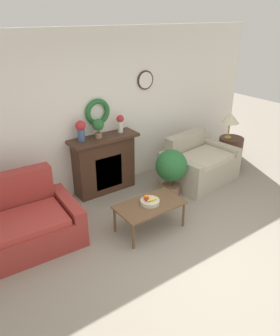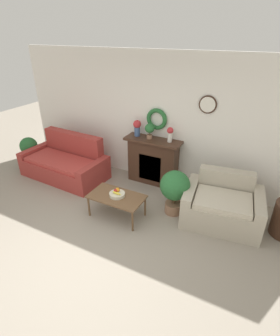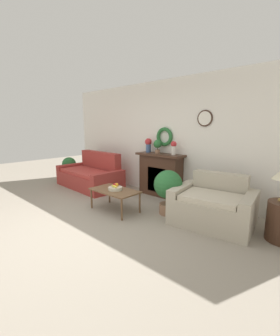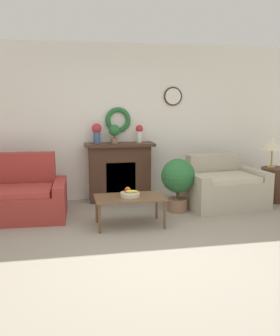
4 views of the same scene
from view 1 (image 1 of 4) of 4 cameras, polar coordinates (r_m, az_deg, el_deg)
name	(u,v)px [view 1 (image 1 of 4)]	position (r m, az deg, el deg)	size (l,w,h in m)	color
ground_plane	(207,267)	(4.36, 11.67, -16.52)	(16.00, 16.00, 0.00)	gray
wall_back	(99,113)	(5.59, -7.23, 9.43)	(6.80, 0.15, 2.70)	white
fireplace	(104,164)	(5.69, -6.25, 0.75)	(1.19, 0.41, 1.02)	#42281C
couch_left	(4,230)	(4.71, -22.60, -9.88)	(1.95, 1.06, 0.94)	#9E332D
loveseat_right	(198,165)	(6.21, 10.11, 0.60)	(1.40, 1.10, 0.83)	#B2A893
coffee_table	(150,206)	(4.69, 1.70, -6.71)	(0.97, 0.55, 0.42)	brown
fruit_bowl	(149,201)	(4.66, 1.66, -5.78)	(0.28, 0.28, 0.12)	beige
side_table_by_loveseat	(230,151)	(7.01, 15.42, 2.85)	(0.49, 0.49, 0.58)	#42281C
table_lamp	(230,118)	(6.76, 15.45, 8.37)	(0.36, 0.36, 0.52)	#B28E42
vase_on_mantel_left	(81,129)	(5.28, -10.27, 6.65)	(0.17, 0.17, 0.34)	#3D5684
vase_on_mantel_right	(120,122)	(5.61, -3.46, 7.96)	(0.13, 0.13, 0.31)	silver
potted_plant_on_mantel	(98,126)	(5.39, -7.32, 7.23)	(0.19, 0.19, 0.32)	#8E664C
potted_plant_floor_by_loveseat	(171,168)	(5.49, 5.45, -0.08)	(0.54, 0.54, 0.85)	#8E664C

